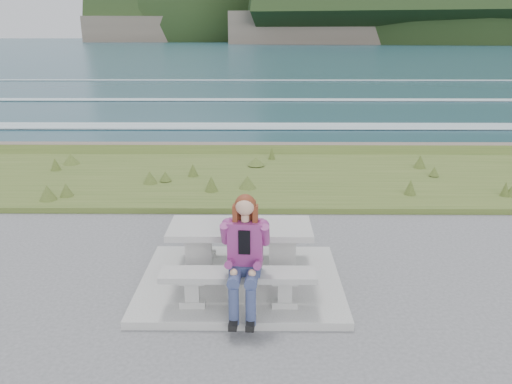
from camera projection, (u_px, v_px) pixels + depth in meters
concrete_slab at (241, 282)px, 6.54m from camera, size 2.60×2.10×0.10m
picnic_table at (240, 238)px, 6.35m from camera, size 1.80×0.75×0.75m
bench_landward at (238, 280)px, 5.76m from camera, size 1.80×0.35×0.45m
bench_seaward at (242, 234)px, 7.09m from camera, size 1.80×0.35×0.45m
grass_verge at (249, 180)px, 11.33m from camera, size 160.00×4.50×0.22m
shore_drop at (251, 152)px, 14.09m from camera, size 160.00×0.80×2.20m
ocean at (256, 117)px, 31.01m from camera, size 1600.00×1600.00×0.09m
headland_range at (508, 26)px, 382.05m from camera, size 729.83×363.95×181.51m
seated_woman at (244, 273)px, 5.58m from camera, size 0.42×0.70×1.38m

